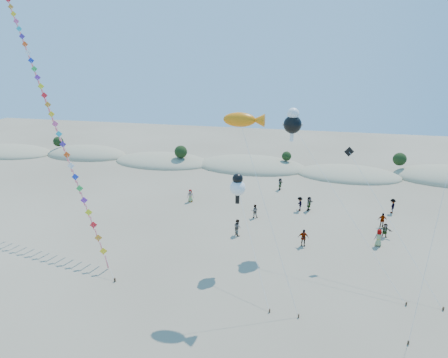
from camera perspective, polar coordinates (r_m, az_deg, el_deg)
dune_ridge at (r=64.59m, az=5.02°, el=1.86°), size 145.30×11.49×5.57m
kite_train at (r=44.93m, az=-25.18°, el=9.99°), size 23.02×19.61×25.72m
fish_kite at (r=28.44m, az=3.08°, el=8.94°), size 6.68×4.46×14.55m
cartoon_kite_low at (r=33.14m, az=2.09°, el=-1.08°), size 4.59×7.53×8.72m
cartoon_kite_high at (r=37.31m, az=10.43°, el=8.47°), size 11.00×10.60×13.77m
dark_kite at (r=35.41m, az=21.74°, el=-1.80°), size 7.74×8.42×10.56m
beachgoers at (r=46.02m, az=12.98°, el=-4.67°), size 26.22×17.23×1.83m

